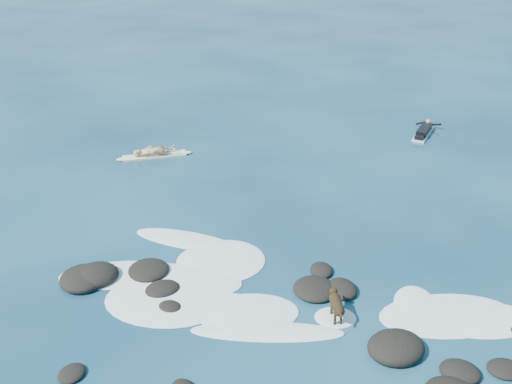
{
  "coord_description": "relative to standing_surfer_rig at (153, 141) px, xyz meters",
  "views": [
    {
      "loc": [
        -1.33,
        -13.44,
        9.6
      ],
      "look_at": [
        -1.92,
        4.0,
        0.9
      ],
      "focal_mm": 40.0,
      "sensor_mm": 36.0,
      "label": 1
    }
  ],
  "objects": [
    {
      "name": "reef_rocks",
      "position": [
        6.23,
        -10.58,
        -0.62
      ],
      "size": [
        15.14,
        6.52,
        0.58
      ],
      "color": "black",
      "rests_on": "ground"
    },
    {
      "name": "paddling_surfer_rig",
      "position": [
        12.24,
        3.18,
        -0.57
      ],
      "size": [
        1.75,
        2.65,
        0.48
      ],
      "rotation": [
        0.0,
        0.0,
        1.13
      ],
      "color": "silver",
      "rests_on": "ground"
    },
    {
      "name": "dog",
      "position": [
        6.81,
        -10.61,
        -0.23
      ],
      "size": [
        0.39,
        1.18,
        0.75
      ],
      "rotation": [
        0.0,
        0.0,
        1.7
      ],
      "color": "black",
      "rests_on": "ground"
    },
    {
      "name": "breaking_foam",
      "position": [
        4.7,
        -9.46,
        -0.72
      ],
      "size": [
        13.27,
        5.8,
        0.12
      ],
      "color": "white",
      "rests_on": "ground"
    },
    {
      "name": "standing_surfer_rig",
      "position": [
        0.0,
        0.0,
        0.0
      ],
      "size": [
        3.18,
        1.33,
        1.85
      ],
      "rotation": [
        0.0,
        0.0,
        0.3
      ],
      "color": "#F6EBC4",
      "rests_on": "ground"
    },
    {
      "name": "ground",
      "position": [
        6.47,
        -9.06,
        -0.73
      ],
      "size": [
        160.0,
        160.0,
        0.0
      ],
      "primitive_type": "plane",
      "color": "#0A2642",
      "rests_on": "ground"
    }
  ]
}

